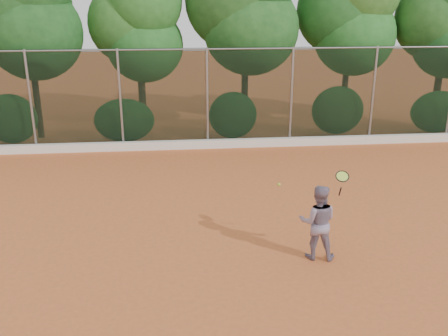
{
  "coord_description": "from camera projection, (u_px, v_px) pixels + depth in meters",
  "views": [
    {
      "loc": [
        -1.11,
        -10.26,
        5.18
      ],
      "look_at": [
        0.0,
        1.0,
        1.25
      ],
      "focal_mm": 40.0,
      "sensor_mm": 36.0,
      "label": 1
    }
  ],
  "objects": [
    {
      "name": "tennis_racket",
      "position": [
        342.0,
        178.0,
        9.89
      ],
      "size": [
        0.31,
        0.3,
        0.56
      ],
      "color": "black",
      "rests_on": "ground"
    },
    {
      "name": "tennis_player",
      "position": [
        318.0,
        222.0,
        10.17
      ],
      "size": [
        0.9,
        0.77,
        1.6
      ],
      "primitive_type": "imported",
      "rotation": [
        0.0,
        0.0,
        2.91
      ],
      "color": "gray",
      "rests_on": "ground"
    },
    {
      "name": "foliage_backdrop",
      "position": [
        188.0,
        17.0,
        18.39
      ],
      "size": [
        23.7,
        3.63,
        7.55
      ],
      "color": "#3D2717",
      "rests_on": "ground"
    },
    {
      "name": "ground",
      "position": [
        228.0,
        234.0,
        11.45
      ],
      "size": [
        80.0,
        80.0,
        0.0
      ],
      "primitive_type": "plane",
      "color": "#CC6430",
      "rests_on": "ground"
    },
    {
      "name": "concrete_curb",
      "position": [
        208.0,
        144.0,
        17.81
      ],
      "size": [
        24.0,
        0.2,
        0.3
      ],
      "primitive_type": "cube",
      "color": "silver",
      "rests_on": "ground"
    },
    {
      "name": "tennis_ball_in_flight",
      "position": [
        279.0,
        184.0,
        9.86
      ],
      "size": [
        0.07,
        0.07,
        0.07
      ],
      "color": "#AECA2E",
      "rests_on": "ground"
    },
    {
      "name": "chainlink_fence",
      "position": [
        207.0,
        96.0,
        17.42
      ],
      "size": [
        24.09,
        0.09,
        3.5
      ],
      "color": "black",
      "rests_on": "ground"
    }
  ]
}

